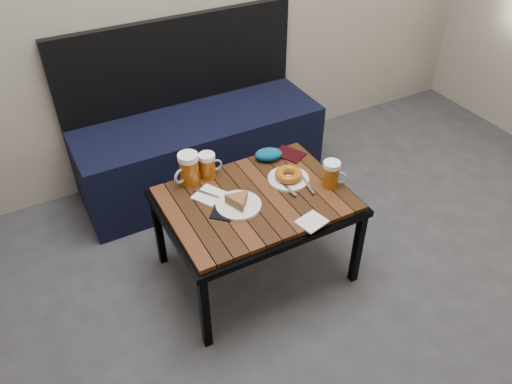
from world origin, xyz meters
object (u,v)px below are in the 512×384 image
cafe_table (256,204)px  beer_mug_right (331,174)px  passport_burgundy (290,154)px  plate_pie (238,203)px  passport_navy (224,210)px  beer_mug_left (189,169)px  bench (198,143)px  beer_mug_centre (208,165)px  plate_bagel (289,176)px  knit_pouch (268,154)px

cafe_table → beer_mug_right: (0.34, -0.09, 0.11)m
beer_mug_right → passport_burgundy: 0.31m
plate_pie → passport_navy: (-0.07, 0.00, -0.02)m
beer_mug_left → passport_burgundy: 0.53m
beer_mug_left → beer_mug_right: 0.65m
bench → beer_mug_centre: bearing=-107.1°
plate_pie → bench: bearing=79.7°
bench → passport_burgundy: (0.25, -0.60, 0.20)m
beer_mug_centre → passport_navy: size_ratio=0.94×
beer_mug_left → passport_navy: 0.27m
plate_bagel → passport_burgundy: (0.11, 0.18, -0.02)m
cafe_table → beer_mug_right: bearing=-14.1°
bench → knit_pouch: bearing=-76.8°
beer_mug_right → knit_pouch: bearing=158.9°
beer_mug_left → plate_pie: size_ratio=0.76×
passport_burgundy → bench: bearing=84.7°
passport_navy → beer_mug_centre: bearing=123.0°
passport_burgundy → knit_pouch: size_ratio=1.05×
passport_navy → bench: bearing=117.6°
beer_mug_right → plate_pie: bearing=-144.7°
beer_mug_right → knit_pouch: beer_mug_right is taller
beer_mug_right → cafe_table: bearing=-150.5°
beer_mug_left → plate_bagel: (0.41, -0.21, -0.05)m
plate_pie → knit_pouch: (0.29, 0.25, 0.01)m
beer_mug_right → knit_pouch: 0.35m
cafe_table → knit_pouch: knit_pouch is taller
beer_mug_centre → passport_burgundy: (0.43, -0.03, -0.06)m
knit_pouch → passport_navy: bearing=-145.5°
plate_pie → passport_burgundy: bearing=30.3°
plate_bagel → knit_pouch: bearing=89.7°
beer_mug_right → plate_bagel: bearing=-175.8°
cafe_table → beer_mug_left: beer_mug_left is taller
beer_mug_left → plate_bagel: beer_mug_left is taller
knit_pouch → cafe_table: bearing=-130.1°
plate_pie → passport_burgundy: plate_pie is taller
bench → beer_mug_centre: 0.66m
beer_mug_right → plate_pie: size_ratio=0.63×
plate_pie → passport_burgundy: size_ratio=1.40×
cafe_table → passport_navy: passport_navy is taller
cafe_table → knit_pouch: 0.31m
plate_pie → beer_mug_centre: bearing=95.2°
plate_bagel → passport_navy: size_ratio=1.93×
beer_mug_centre → plate_pie: bearing=-82.3°
passport_navy → knit_pouch: bearing=76.8°
passport_navy → plate_pie: bearing=38.4°
plate_bagel → passport_navy: 0.36m
beer_mug_left → bench: bearing=-136.0°
beer_mug_centre → knit_pouch: 0.32m
beer_mug_left → knit_pouch: bearing=157.3°
cafe_table → passport_navy: 0.17m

